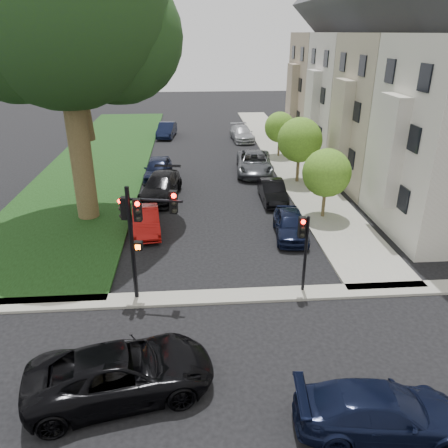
{
  "coord_description": "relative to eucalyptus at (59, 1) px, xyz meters",
  "views": [
    {
      "loc": [
        -1.39,
        -13.19,
        10.05
      ],
      "look_at": [
        0.0,
        5.0,
        2.0
      ],
      "focal_mm": 35.0,
      "sensor_mm": 36.0,
      "label": 1
    }
  ],
  "objects": [
    {
      "name": "small_tree_c",
      "position": [
        13.79,
        12.65,
        -8.81
      ],
      "size": [
        2.59,
        2.59,
        3.89
      ],
      "color": "#423520",
      "rests_on": "ground"
    },
    {
      "name": "car_parked_1",
      "position": [
        11.32,
        1.89,
        -10.72
      ],
      "size": [
        1.45,
        4.11,
        1.35
      ],
      "primitive_type": "imported",
      "rotation": [
        0.0,
        0.0,
        -0.0
      ],
      "color": "black",
      "rests_on": "ground"
    },
    {
      "name": "sidewalk_right",
      "position": [
        14.34,
        12.96,
        -11.34
      ],
      "size": [
        3.5,
        44.0,
        0.12
      ],
      "primitive_type": "cube",
      "color": "gray",
      "rests_on": "ground"
    },
    {
      "name": "car_parked_7",
      "position": [
        3.71,
        7.09,
        -10.6
      ],
      "size": [
        2.05,
        4.75,
        1.6
      ],
      "primitive_type": "imported",
      "rotation": [
        0.0,
        0.0,
        -0.03
      ],
      "color": "black",
      "rests_on": "ground"
    },
    {
      "name": "small_tree_a",
      "position": [
        13.79,
        -1.05,
        -8.65
      ],
      "size": [
        2.75,
        2.75,
        4.13
      ],
      "color": "#423520",
      "rests_on": "ground"
    },
    {
      "name": "small_tree_b",
      "position": [
        13.79,
        5.52,
        -8.28
      ],
      "size": [
        3.13,
        3.13,
        4.69
      ],
      "color": "#423520",
      "rests_on": "ground"
    },
    {
      "name": "car_parked_5",
      "position": [
        3.63,
        -2.25,
        -10.74
      ],
      "size": [
        1.87,
        4.14,
        1.32
      ],
      "primitive_type": "imported",
      "rotation": [
        0.0,
        0.0,
        0.12
      ],
      "color": "maroon",
      "rests_on": "ground"
    },
    {
      "name": "house_b",
      "position": [
        20.03,
        4.46,
        -4.46
      ],
      "size": [
        7.7,
        7.55,
        15.97
      ],
      "color": "#B7B3A1",
      "rests_on": "ground"
    },
    {
      "name": "house_c",
      "position": [
        20.03,
        11.96,
        -4.46
      ],
      "size": [
        7.7,
        7.55,
        15.97
      ],
      "color": "#A7A7A7",
      "rests_on": "ground"
    },
    {
      "name": "eucalyptus",
      "position": [
        0.0,
        0.0,
        0.0
      ],
      "size": [
        11.78,
        10.69,
        16.69
      ],
      "color": "#423520",
      "rests_on": "ground"
    },
    {
      "name": "car_parked_2",
      "position": [
        11.02,
        8.14,
        -10.6
      ],
      "size": [
        3.15,
        5.97,
        1.6
      ],
      "primitive_type": "imported",
      "rotation": [
        0.0,
        0.0,
        -0.09
      ],
      "color": "#3F4247",
      "rests_on": "ground"
    },
    {
      "name": "sidewalk_cross",
      "position": [
        7.59,
        -9.04,
        -11.34
      ],
      "size": [
        60.0,
        1.0,
        0.12
      ],
      "primitive_type": "cube",
      "color": "gray",
      "rests_on": "ground"
    },
    {
      "name": "car_parked_9",
      "position": [
        3.72,
        21.33,
        -10.66
      ],
      "size": [
        2.08,
        4.63,
        1.47
      ],
      "primitive_type": "imported",
      "rotation": [
        0.0,
        0.0,
        -0.12
      ],
      "color": "black",
      "rests_on": "ground"
    },
    {
      "name": "house_d",
      "position": [
        20.03,
        19.46,
        -4.46
      ],
      "size": [
        7.7,
        7.55,
        15.97
      ],
      "color": "gray",
      "rests_on": "ground"
    },
    {
      "name": "car_parked_4",
      "position": [
        11.33,
        19.21,
        -10.69
      ],
      "size": [
        2.26,
        4.98,
        1.42
      ],
      "primitive_type": "imported",
      "rotation": [
        0.0,
        0.0,
        0.06
      ],
      "color": "#999BA0",
      "rests_on": "ground"
    },
    {
      "name": "car_parked_6",
      "position": [
        4.13,
        3.11,
        -10.62
      ],
      "size": [
        2.96,
        5.62,
        1.55
      ],
      "primitive_type": "imported",
      "rotation": [
        0.0,
        0.0,
        -0.15
      ],
      "color": "black",
      "rests_on": "ground"
    },
    {
      "name": "ground",
      "position": [
        7.59,
        -11.04,
        -11.4
      ],
      "size": [
        140.0,
        140.0,
        0.0
      ],
      "primitive_type": "plane",
      "color": "black",
      "rests_on": "ground"
    },
    {
      "name": "traffic_signal_main",
      "position": [
        4.17,
        -8.81,
        -8.05
      ],
      "size": [
        2.38,
        0.66,
        4.86
      ],
      "color": "black",
      "rests_on": "ground"
    },
    {
      "name": "traffic_signal_secondary",
      "position": [
        10.57,
        -8.84,
        -8.99
      ],
      "size": [
        0.43,
        0.35,
        3.45
      ],
      "color": "black",
      "rests_on": "ground"
    },
    {
      "name": "car_cross_near",
      "position": [
        3.92,
        -13.93,
        -10.63
      ],
      "size": [
        5.91,
        3.61,
        1.53
      ],
      "primitive_type": "imported",
      "rotation": [
        0.0,
        0.0,
        1.78
      ],
      "color": "black",
      "rests_on": "ground"
    },
    {
      "name": "car_cross_far",
      "position": [
        11.1,
        -15.87,
        -10.72
      ],
      "size": [
        4.86,
        2.35,
        1.36
      ],
      "primitive_type": "imported",
      "rotation": [
        0.0,
        0.0,
        1.47
      ],
      "color": "black",
      "rests_on": "ground"
    },
    {
      "name": "grass_strip",
      "position": [
        -1.41,
        12.96,
        -11.34
      ],
      "size": [
        8.0,
        44.0,
        0.12
      ],
      "primitive_type": "cube",
      "color": "black",
      "rests_on": "ground"
    },
    {
      "name": "car_parked_0",
      "position": [
        11.33,
        -3.41,
        -10.7
      ],
      "size": [
        2.05,
        4.26,
        1.4
      ],
      "primitive_type": "imported",
      "rotation": [
        0.0,
        0.0,
        -0.1
      ],
      "color": "black",
      "rests_on": "ground"
    }
  ]
}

